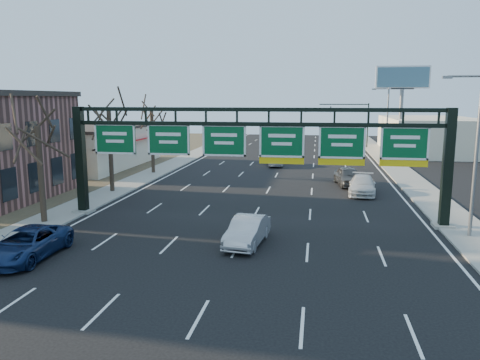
% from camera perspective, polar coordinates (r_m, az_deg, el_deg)
% --- Properties ---
extents(ground, '(160.00, 160.00, 0.00)m').
position_cam_1_polar(ground, '(22.84, -1.28, -9.88)').
color(ground, black).
rests_on(ground, ground).
extents(sidewalk_left, '(3.00, 120.00, 0.12)m').
position_cam_1_polar(sidewalk_left, '(45.07, -12.65, -0.12)').
color(sidewalk_left, gray).
rests_on(sidewalk_left, ground).
extents(sidewalk_right, '(3.00, 120.00, 0.12)m').
position_cam_1_polar(sidewalk_right, '(42.74, 21.11, -1.09)').
color(sidewalk_right, gray).
rests_on(sidewalk_right, ground).
extents(dirt_strip_left, '(21.00, 120.00, 0.06)m').
position_cam_1_polar(dirt_strip_left, '(50.90, -25.50, 0.24)').
color(dirt_strip_left, '#473D2B').
rests_on(dirt_strip_left, ground).
extents(lane_markings, '(21.60, 120.00, 0.01)m').
position_cam_1_polar(lane_markings, '(42.02, 3.76, -0.69)').
color(lane_markings, white).
rests_on(lane_markings, ground).
extents(sign_gantry, '(24.60, 1.20, 7.20)m').
position_cam_1_polar(sign_gantry, '(29.53, 1.87, 3.88)').
color(sign_gantry, black).
rests_on(sign_gantry, ground).
extents(cream_strip, '(10.90, 18.40, 4.70)m').
position_cam_1_polar(cream_strip, '(56.47, -17.53, 4.01)').
color(cream_strip, beige).
rests_on(cream_strip, ground).
extents(building_right_distant, '(12.00, 20.00, 5.00)m').
position_cam_1_polar(building_right_distant, '(73.08, 22.10, 5.09)').
color(building_right_distant, beige).
rests_on(building_right_distant, ground).
extents(tree_gantry, '(3.60, 3.60, 8.48)m').
position_cam_1_polar(tree_gantry, '(31.05, -23.61, 7.96)').
color(tree_gantry, '#2E241A').
rests_on(tree_gantry, sidewalk_left).
extents(tree_mid, '(3.60, 3.60, 9.24)m').
position_cam_1_polar(tree_mid, '(39.83, -15.80, 9.73)').
color(tree_mid, '#2E241A').
rests_on(tree_mid, sidewalk_left).
extents(tree_far, '(3.60, 3.60, 8.86)m').
position_cam_1_polar(tree_far, '(49.08, -10.78, 9.46)').
color(tree_far, '#2E241A').
rests_on(tree_far, sidewalk_left).
extents(streetlight_near, '(2.15, 0.22, 9.00)m').
position_cam_1_polar(streetlight_near, '(28.53, 26.66, 3.53)').
color(streetlight_near, slate).
rests_on(streetlight_near, sidewalk_right).
extents(streetlight_far, '(2.15, 0.22, 9.00)m').
position_cam_1_polar(streetlight_far, '(61.75, 17.39, 7.02)').
color(streetlight_far, slate).
rests_on(streetlight_far, sidewalk_right).
extents(billboard_right, '(7.00, 0.50, 12.00)m').
position_cam_1_polar(billboard_right, '(67.02, 19.16, 10.52)').
color(billboard_right, slate).
rests_on(billboard_right, ground).
extents(traffic_signal_mast, '(10.16, 0.54, 7.00)m').
position_cam_1_polar(traffic_signal_mast, '(76.16, 10.76, 8.07)').
color(traffic_signal_mast, black).
rests_on(traffic_signal_mast, ground).
extents(car_blue_suv, '(2.53, 5.36, 1.48)m').
position_cam_1_polar(car_blue_suv, '(25.25, -24.57, -7.09)').
color(car_blue_suv, navy).
rests_on(car_blue_suv, ground).
extents(car_silver_sedan, '(2.10, 4.67, 1.49)m').
position_cam_1_polar(car_silver_sedan, '(25.14, 0.90, -6.23)').
color(car_silver_sedan, '#B2B1B6').
rests_on(car_silver_sedan, ground).
extents(car_white_wagon, '(2.58, 5.31, 1.49)m').
position_cam_1_polar(car_white_wagon, '(39.52, 14.68, -0.59)').
color(car_white_wagon, silver).
rests_on(car_white_wagon, ground).
extents(car_grey_far, '(2.71, 5.15, 1.67)m').
position_cam_1_polar(car_grey_far, '(43.07, 13.07, 0.45)').
color(car_grey_far, '#3A3C3E').
rests_on(car_grey_far, ground).
extents(car_silver_distant, '(2.28, 4.78, 1.51)m').
position_cam_1_polar(car_silver_distant, '(54.44, 4.27, 2.53)').
color(car_silver_distant, '#A6A5AA').
rests_on(car_silver_distant, ground).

